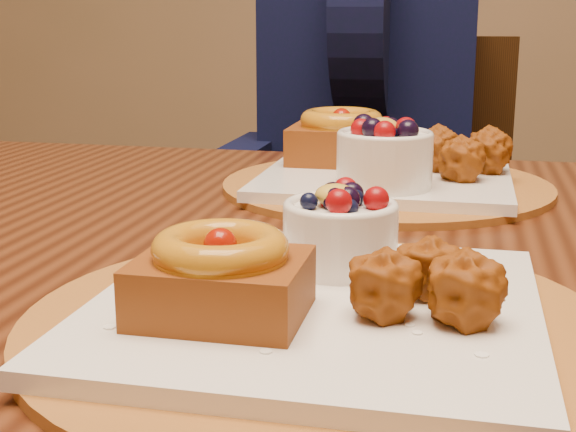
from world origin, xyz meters
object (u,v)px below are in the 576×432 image
object	(u,v)px
chair_far	(394,256)
place_setting_near	(314,294)
diner	(368,95)
dining_table	(359,319)
place_setting_far	(383,164)

from	to	relation	value
chair_far	place_setting_near	bearing A→B (deg)	-92.77
place_setting_near	diner	distance (m)	1.00
chair_far	diner	xyz separation A→B (m)	(-0.06, 0.00, 0.30)
diner	chair_far	bearing A→B (deg)	19.79
dining_table	chair_far	size ratio (longest dim) A/B	1.75
chair_far	diner	size ratio (longest dim) A/B	1.20
dining_table	place_setting_far	xyz separation A→B (m)	(-0.00, 0.21, 0.11)
dining_table	chair_far	distance (m)	0.79
place_setting_near	chair_far	xyz separation A→B (m)	(-0.03, 0.99, -0.27)
dining_table	place_setting_near	world-z (taller)	place_setting_near
dining_table	diner	distance (m)	0.79
dining_table	chair_far	xyz separation A→B (m)	(-0.03, 0.77, -0.17)
place_setting_near	diner	xyz separation A→B (m)	(-0.09, 0.99, 0.03)
place_setting_far	diner	size ratio (longest dim) A/B	0.50
place_setting_near	chair_far	distance (m)	1.03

